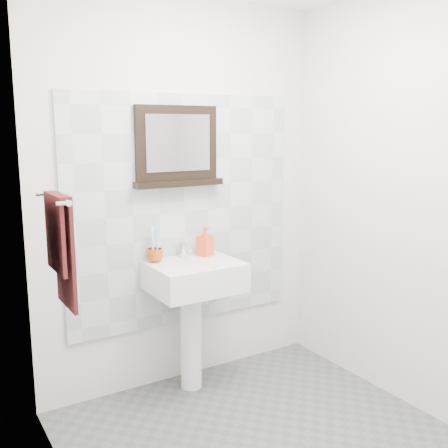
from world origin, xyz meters
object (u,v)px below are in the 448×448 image
Objects in this scene: framed_mirror at (177,148)px; hand_towel at (61,242)px; pedestal_sink at (194,290)px; toothbrush_cup at (155,255)px; soap_dispenser at (205,241)px.

framed_mirror is 1.08× the size of hand_towel.
framed_mirror is 1.11m from hand_towel.
framed_mirror reaches higher than pedestal_sink.
pedestal_sink is at bearing 21.12° from hand_towel.
toothbrush_cup is 0.88m from hand_towel.
hand_towel is at bearing -148.95° from framed_mirror.
toothbrush_cup is at bearing 34.55° from hand_towel.
pedestal_sink is 0.33m from toothbrush_cup.
hand_towel reaches higher than pedestal_sink.
framed_mirror is at bearing 93.39° from pedestal_sink.
framed_mirror reaches higher than toothbrush_cup.
hand_towel is (-0.89, -0.35, 0.48)m from pedestal_sink.
framed_mirror is at bearing 130.85° from soap_dispenser.
framed_mirror is (0.19, 0.06, 0.66)m from toothbrush_cup.
toothbrush_cup is 0.19× the size of hand_towel.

